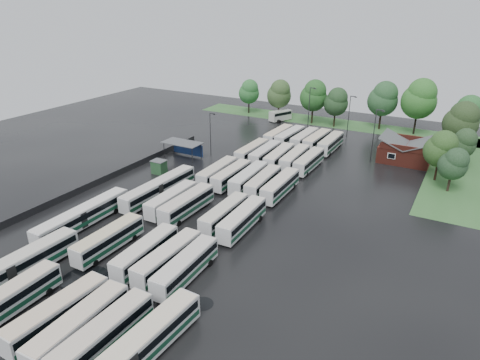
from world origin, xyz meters
The scene contains 60 objects.
ground centered at (0.00, 0.00, 0.00)m, with size 160.00×160.00×0.00m, color black.
brick_building centered at (24.00, 42.77, 1.87)m, with size 10.07×8.60×5.39m.
wash_shed centered at (-17.20, 22.02, 2.99)m, with size 8.20×4.20×3.58m.
utility_hut centered at (-16.20, 12.60, 1.32)m, with size 2.70×2.20×2.62m.
grass_strip_north centered at (2.00, 64.80, 0.01)m, with size 80.00×10.00×0.01m, color #366A30.
grass_strip_east centered at (34.00, 42.80, 0.01)m, with size 10.00×50.00×0.01m, color #366A30.
west_fence centered at (-22.20, 8.00, 0.60)m, with size 0.10×50.00×1.20m, color #2D2D30.
bus_r0c0 centered at (-4.41, -26.32, 1.68)m, with size 2.74×11.05×3.06m.
bus_r0c2 centered at (1.96, -25.71, 1.74)m, with size 2.82×11.48×3.17m.
bus_r0c3 centered at (5.32, -25.97, 1.77)m, with size 2.90×11.67×3.23m.
bus_r0c4 centered at (8.23, -25.68, 1.75)m, with size 2.58×11.48×3.19m.
bus_r1c0 centered at (-4.26, -12.53, 1.70)m, with size 2.37×11.10×3.09m.
bus_r1c2 centered at (2.05, -12.50, 1.68)m, with size 2.86×11.10×3.06m.
bus_r1c3 centered at (5.37, -12.24, 1.71)m, with size 2.46×11.19×3.11m.
bus_r1c4 centered at (8.37, -12.67, 1.71)m, with size 2.75×11.25×3.11m.
bus_r2c0 centered at (-4.45, 1.31, 1.69)m, with size 2.42×11.06×3.08m.
bus_r2c1 centered at (-1.36, 1.11, 1.76)m, with size 2.63×11.53×3.20m.
bus_r2c3 centered at (5.32, 1.29, 1.68)m, with size 2.43×10.98×3.05m.
bus_r2c4 centered at (8.51, 1.00, 1.74)m, with size 2.74×11.43×3.16m.
bus_r3c0 centered at (-4.30, 14.86, 1.73)m, with size 2.64×11.32×3.14m.
bus_r3c1 centered at (-1.34, 14.87, 1.69)m, with size 2.42×11.06×3.07m.
bus_r3c2 centered at (2.07, 15.11, 1.75)m, with size 2.82×11.51×3.18m.
bus_r3c3 centered at (5.06, 14.86, 1.70)m, with size 2.84×11.21×3.10m.
bus_r3c4 centered at (8.35, 14.70, 1.74)m, with size 2.53×11.38×3.16m.
bus_r4c0 centered at (-4.27, 28.44, 1.71)m, with size 2.48×11.20×3.11m.
bus_r4c1 centered at (-1.20, 28.46, 1.71)m, with size 2.52×11.19×3.11m.
bus_r4c2 centered at (2.11, 28.09, 1.73)m, with size 2.91×11.38×3.14m.
bus_r4c3 centered at (5.25, 28.71, 1.73)m, with size 2.75×11.39×3.15m.
bus_r4c4 centered at (8.30, 28.55, 1.70)m, with size 2.47×11.13×3.09m.
bus_r5c0 centered at (-4.21, 41.67, 1.73)m, with size 2.66×11.33×3.14m.
bus_r5c1 centered at (-1.34, 41.78, 1.75)m, with size 3.02×11.57×3.19m.
bus_r5c2 centered at (2.14, 42.13, 1.73)m, with size 2.75×11.37×3.15m.
bus_r5c3 centered at (5.07, 42.22, 1.74)m, with size 2.83×11.45×3.16m.
bus_r5c4 centered at (8.42, 41.71, 1.74)m, with size 2.49×11.36×3.16m.
artic_bus_west_a centered at (-9.01, -23.09, 1.76)m, with size 2.72×17.10×3.17m.
artic_bus_west_b centered at (-9.14, 3.96, 1.72)m, with size 2.77×16.79×3.11m.
artic_bus_west_c centered at (-12.39, -9.51, 1.71)m, with size 2.57×16.64×3.08m.
artic_bus_east centered at (12.25, -26.35, 1.78)m, with size 3.18×17.35×3.20m.
minibus centered at (-11.89, 59.86, 1.56)m, with size 4.85×6.83×2.81m.
tree_north_0 centered at (-23.55, 63.39, 6.41)m, with size 6.02×6.02×9.97m.
tree_north_1 centered at (-13.12, 61.54, 7.11)m, with size 6.68×6.68×11.06m.
tree_north_2 centered at (-3.10, 61.47, 7.67)m, with size 7.19×7.19×11.91m.
tree_north_3 centered at (3.18, 61.23, 6.71)m, with size 6.29×6.29×10.42m.
tree_north_4 centered at (14.23, 64.57, 8.04)m, with size 7.54×7.54×12.49m.
tree_north_5 centered at (22.78, 64.25, 8.98)m, with size 8.42×8.42×13.95m.
tree_north_6 centered at (33.54, 60.86, 7.46)m, with size 7.01×7.01×11.60m.
tree_east_0 centered at (33.52, 30.44, 5.22)m, with size 4.90×4.90×8.12m.
tree_east_1 centered at (30.95, 34.74, 6.24)m, with size 5.86×5.86×9.70m.
tree_east_2 centered at (34.16, 43.25, 5.41)m, with size 5.10×5.08×8.42m.
tree_east_3 centered at (32.98, 51.70, 7.65)m, with size 7.18×7.18×11.89m.
tree_east_4 centered at (33.23, 62.03, 6.53)m, with size 6.13×6.13×10.15m.
lamp_post_ne centered at (18.04, 39.26, 6.38)m, with size 1.69×0.33×10.98m.
lamp_post_nw centered at (-12.84, 26.00, 5.46)m, with size 1.45×0.28×9.40m.
lamp_post_back_w centered at (-1.79, 55.03, 6.34)m, with size 1.68×0.33×10.93m.
lamp_post_back_e centered at (8.89, 53.52, 5.90)m, with size 1.57×0.30×10.16m.
puddle_0 centered at (-2.18, -18.71, 0.00)m, with size 5.77×5.77×0.01m, color black.
puddle_1 centered at (10.71, -20.92, 0.00)m, with size 4.63×4.63×0.01m, color black.
puddle_2 centered at (-7.00, 4.05, 0.00)m, with size 6.75×6.75×0.01m, color black.
puddle_3 centered at (7.51, -2.00, 0.00)m, with size 4.44×4.44×0.01m, color black.
puddle_4 centered at (12.67, -15.60, 0.00)m, with size 2.42×2.42×0.01m, color black.
Camera 1 is at (34.82, -46.90, 30.88)m, focal length 32.00 mm.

